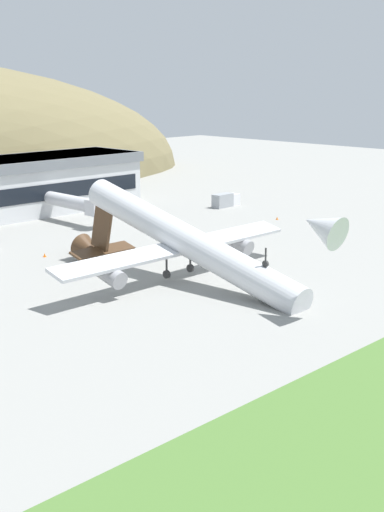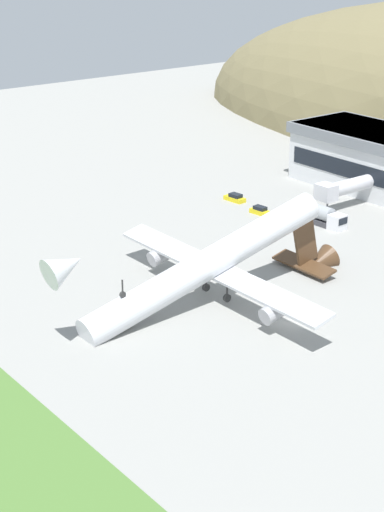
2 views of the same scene
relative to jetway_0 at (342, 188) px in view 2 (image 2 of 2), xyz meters
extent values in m
plane|color=gray|center=(28.09, -39.90, -3.99)|extent=(343.81, 343.81, 0.00)
cylinder|color=silver|center=(0.00, 1.51, 0.01)|extent=(2.60, 11.05, 2.60)
cube|color=silver|center=(0.00, -4.01, 0.01)|extent=(3.38, 2.86, 2.86)
cylinder|color=slate|center=(0.00, -3.51, -1.99)|extent=(0.36, 0.36, 4.00)
cylinder|color=silver|center=(16.60, -44.23, 1.56)|extent=(4.10, 38.74, 13.03)
cone|color=silver|center=(16.60, -65.31, 6.61)|extent=(4.01, 5.32, 4.95)
cone|color=#4C331E|center=(16.60, -22.75, -3.58)|extent=(4.01, 6.11, 5.14)
cube|color=#4C331E|center=(16.60, -25.93, 1.91)|extent=(0.50, 5.78, 10.05)
cube|color=#4C331E|center=(16.60, -25.73, -2.86)|extent=(10.65, 2.87, 1.02)
cube|color=silver|center=(16.60, -42.34, 0.39)|extent=(40.40, 3.61, 1.28)
cylinder|color=#9E9EA3|center=(4.48, -42.86, -1.03)|extent=(2.30, 4.04, 3.08)
cylinder|color=#9E9EA3|center=(28.72, -42.86, -1.03)|extent=(2.30, 4.04, 3.08)
cylinder|color=#2D2D2D|center=(14.34, -42.34, -1.83)|extent=(0.28, 0.28, 2.20)
cylinder|color=#2D2D2D|center=(14.34, -42.34, -2.93)|extent=(0.45, 1.10, 1.10)
cylinder|color=#2D2D2D|center=(18.85, -42.34, -1.83)|extent=(0.28, 0.28, 2.20)
cylinder|color=#2D2D2D|center=(18.85, -42.34, -2.93)|extent=(0.45, 1.10, 1.10)
cylinder|color=#2D2D2D|center=(16.60, -57.45, 1.90)|extent=(0.22, 0.22, 1.98)
cylinder|color=#2D2D2D|center=(16.60, -57.45, 0.91)|extent=(0.30, 0.83, 0.82)
cube|color=gold|center=(-6.77, -13.11, -3.60)|extent=(4.31, 2.01, 0.79)
cube|color=black|center=(-6.97, -13.13, -2.88)|extent=(2.42, 1.58, 0.64)
cube|color=gold|center=(-15.41, -11.80, -3.60)|extent=(4.32, 2.15, 0.79)
cube|color=black|center=(-15.21, -11.78, -2.88)|extent=(2.43, 1.71, 0.65)
cube|color=silver|center=(7.00, -8.43, -2.68)|extent=(2.56, 2.72, 2.63)
cube|color=black|center=(8.23, -8.36, -2.20)|extent=(0.20, 2.20, 1.16)
cube|color=#38383D|center=(3.23, -8.65, -3.54)|extent=(5.26, 2.62, 0.90)
cylinder|color=#999EA3|center=(3.23, -8.65, -1.86)|extent=(5.01, 2.73, 2.46)
cube|color=orange|center=(10.58, -18.91, -3.97)|extent=(0.52, 0.52, 0.03)
cone|color=orange|center=(10.58, -18.91, -3.68)|extent=(0.40, 0.40, 0.55)
camera|label=1|loc=(-48.72, -109.87, 22.71)|focal=50.00mm
camera|label=2|loc=(98.71, -110.09, 44.36)|focal=60.00mm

